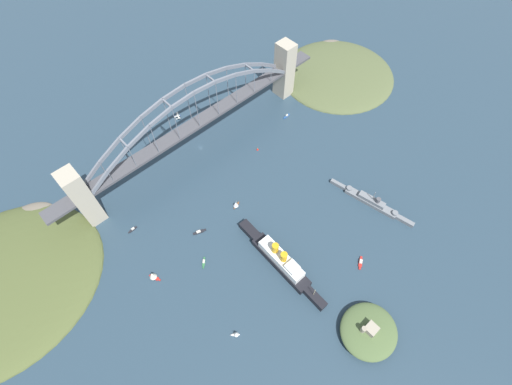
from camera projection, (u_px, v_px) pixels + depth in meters
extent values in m
plane|color=#283D4C|center=(201.00, 147.00, 354.55)|extent=(1400.00, 1400.00, 0.00)
cube|color=#ADA38E|center=(284.00, 70.00, 371.76)|extent=(14.71, 17.04, 60.52)
cube|color=#ADA38E|center=(82.00, 198.00, 286.68)|extent=(14.71, 17.04, 60.52)
cube|color=#47474C|center=(196.00, 123.00, 327.07)|extent=(213.67, 13.66, 2.40)
cube|color=#47474C|center=(298.00, 60.00, 376.82)|extent=(24.00, 13.66, 2.40)
cube|color=#47474C|center=(58.00, 210.00, 277.32)|extent=(24.00, 13.66, 2.40)
cube|color=slate|center=(270.00, 65.00, 360.61)|extent=(23.84, 1.80, 16.96)
cube|color=slate|center=(254.00, 64.00, 341.76)|extent=(23.54, 1.80, 13.96)
cube|color=slate|center=(236.00, 66.00, 325.56)|extent=(23.18, 1.80, 10.94)
cube|color=slate|center=(216.00, 71.00, 312.01)|extent=(22.78, 1.80, 7.89)
cube|color=slate|center=(195.00, 80.00, 301.12)|extent=(22.33, 1.80, 4.78)
cube|color=slate|center=(174.00, 92.00, 292.89)|extent=(22.33, 1.80, 4.78)
cube|color=slate|center=(152.00, 108.00, 287.31)|extent=(22.78, 1.80, 7.89)
cube|color=slate|center=(130.00, 128.00, 284.39)|extent=(23.18, 1.80, 10.94)
cube|color=slate|center=(110.00, 151.00, 284.12)|extent=(23.54, 1.80, 13.96)
cube|color=slate|center=(90.00, 176.00, 286.50)|extent=(23.84, 1.80, 16.96)
cube|color=slate|center=(279.00, 71.00, 355.69)|extent=(23.84, 1.80, 16.96)
cube|color=slate|center=(263.00, 71.00, 336.83)|extent=(23.54, 1.80, 13.96)
cube|color=slate|center=(245.00, 73.00, 320.63)|extent=(23.18, 1.80, 10.94)
cube|color=slate|center=(226.00, 78.00, 307.09)|extent=(22.78, 1.80, 7.89)
cube|color=slate|center=(205.00, 87.00, 296.20)|extent=(22.33, 1.80, 4.78)
cube|color=slate|center=(183.00, 100.00, 287.97)|extent=(22.33, 1.80, 4.78)
cube|color=slate|center=(161.00, 117.00, 282.39)|extent=(22.78, 1.80, 7.89)
cube|color=slate|center=(139.00, 137.00, 279.47)|extent=(23.18, 1.80, 10.94)
cube|color=slate|center=(118.00, 160.00, 279.20)|extent=(23.54, 1.80, 13.96)
cube|color=slate|center=(98.00, 185.00, 281.58)|extent=(23.84, 1.80, 16.96)
cube|color=slate|center=(282.00, 69.00, 368.24)|extent=(1.40, 12.29, 1.40)
cube|color=slate|center=(250.00, 68.00, 330.53)|extent=(1.40, 12.29, 1.40)
cube|color=slate|center=(211.00, 78.00, 303.44)|extent=(1.40, 12.29, 1.40)
cube|color=slate|center=(167.00, 104.00, 286.98)|extent=(1.40, 12.29, 1.40)
cube|color=slate|center=(124.00, 143.00, 281.13)|extent=(1.40, 12.29, 1.40)
cube|color=slate|center=(85.00, 193.00, 285.90)|extent=(1.40, 12.29, 1.40)
cylinder|color=slate|center=(262.00, 70.00, 355.99)|extent=(0.56, 0.56, 13.07)
cylinder|color=slate|center=(271.00, 76.00, 351.07)|extent=(0.56, 0.56, 13.07)
cylinder|color=slate|center=(245.00, 75.00, 343.11)|extent=(0.56, 0.56, 24.17)
cylinder|color=slate|center=(254.00, 82.00, 338.19)|extent=(0.56, 0.56, 24.17)
cylinder|color=slate|center=(227.00, 83.00, 331.56)|extent=(0.56, 0.56, 32.10)
cylinder|color=slate|center=(236.00, 89.00, 326.63)|extent=(0.56, 0.56, 32.10)
cylinder|color=slate|center=(208.00, 92.00, 321.33)|extent=(0.56, 0.56, 36.85)
cylinder|color=slate|center=(217.00, 99.00, 316.41)|extent=(0.56, 0.56, 36.85)
cylinder|color=slate|center=(188.00, 103.00, 312.43)|extent=(0.56, 0.56, 38.44)
cylinder|color=slate|center=(197.00, 110.00, 307.51)|extent=(0.56, 0.56, 38.44)
cylinder|color=slate|center=(167.00, 116.00, 304.86)|extent=(0.56, 0.56, 36.85)
cylinder|color=slate|center=(176.00, 124.00, 299.94)|extent=(0.56, 0.56, 36.85)
cylinder|color=slate|center=(146.00, 131.00, 298.62)|extent=(0.56, 0.56, 32.10)
cylinder|color=slate|center=(155.00, 140.00, 293.70)|extent=(0.56, 0.56, 32.10)
cylinder|color=slate|center=(124.00, 149.00, 293.71)|extent=(0.56, 0.56, 24.17)
cylinder|color=slate|center=(133.00, 157.00, 288.78)|extent=(0.56, 0.56, 24.17)
cylinder|color=slate|center=(103.00, 167.00, 290.12)|extent=(0.56, 0.56, 13.07)
cylinder|color=slate|center=(111.00, 177.00, 285.20)|extent=(0.56, 0.56, 13.07)
ellipsoid|color=#515B38|center=(337.00, 75.00, 413.34)|extent=(128.63, 126.74, 16.32)
ellipsoid|color=#756B5B|center=(330.00, 50.00, 438.08)|extent=(45.02, 38.02, 8.98)
ellipsoid|color=#4C562D|center=(1.00, 287.00, 278.01)|extent=(159.02, 138.97, 18.59)
ellipsoid|color=#756B5B|center=(25.00, 226.00, 306.64)|extent=(55.66, 41.69, 10.22)
cube|color=black|center=(281.00, 263.00, 285.35)|extent=(13.62, 56.63, 6.61)
cube|color=black|center=(315.00, 298.00, 269.89)|extent=(7.10, 18.96, 6.61)
cube|color=black|center=(250.00, 231.00, 300.81)|extent=(8.40, 19.00, 6.61)
cube|color=white|center=(281.00, 259.00, 279.47)|extent=(11.40, 42.51, 7.45)
cube|color=white|center=(292.00, 267.00, 270.22)|extent=(9.17, 9.56, 3.20)
cylinder|color=gold|center=(284.00, 257.00, 271.76)|extent=(5.33, 5.33, 8.87)
cylinder|color=gold|center=(275.00, 248.00, 275.68)|extent=(5.33, 5.33, 8.87)
cylinder|color=tan|center=(314.00, 292.00, 263.90)|extent=(0.50, 0.50, 10.00)
cube|color=slate|center=(371.00, 202.00, 317.68)|extent=(16.34, 48.18, 3.67)
cube|color=slate|center=(339.00, 185.00, 327.86)|extent=(6.27, 16.22, 3.67)
cube|color=slate|center=(405.00, 221.00, 307.51)|extent=(6.90, 16.35, 3.67)
cube|color=slate|center=(372.00, 200.00, 314.63)|extent=(10.27, 24.51, 3.63)
cylinder|color=slate|center=(349.00, 188.00, 322.22)|extent=(5.00, 5.00, 2.20)
cylinder|color=slate|center=(395.00, 213.00, 308.23)|extent=(5.00, 5.00, 2.20)
cylinder|color=slate|center=(374.00, 196.00, 308.92)|extent=(0.60, 0.60, 10.00)
cylinder|color=#4C4C51|center=(378.00, 200.00, 309.74)|extent=(3.93, 3.93, 4.40)
ellipsoid|color=#4C6038|center=(369.00, 331.00, 255.84)|extent=(41.70, 39.88, 9.07)
cube|color=#9E937F|center=(371.00, 329.00, 250.64)|extent=(8.00, 8.00, 6.99)
cylinder|color=gray|center=(363.00, 330.00, 250.07)|extent=(3.60, 3.60, 7.68)
cylinder|color=#B7B7B2|center=(177.00, 117.00, 376.66)|extent=(5.00, 2.80, 0.90)
cylinder|color=#B7B7B2|center=(178.00, 119.00, 375.08)|extent=(5.00, 2.80, 0.90)
cylinder|color=navy|center=(177.00, 116.00, 375.81)|extent=(0.14, 0.14, 1.15)
cylinder|color=navy|center=(178.00, 118.00, 374.23)|extent=(0.14, 0.14, 1.15)
ellipsoid|color=beige|center=(177.00, 116.00, 373.96)|extent=(6.56, 3.81, 1.37)
cylinder|color=navy|center=(180.00, 115.00, 374.51)|extent=(1.24, 1.51, 1.30)
cube|color=beige|center=(178.00, 115.00, 373.63)|extent=(5.43, 9.81, 0.20)
cube|color=beige|center=(175.00, 117.00, 373.31)|extent=(2.48, 3.91, 0.12)
cube|color=navy|center=(174.00, 116.00, 372.22)|extent=(1.06, 0.54, 1.50)
cube|color=#B2231E|center=(360.00, 263.00, 288.11)|extent=(7.28, 5.86, 1.04)
cube|color=#B2231E|center=(360.00, 268.00, 285.70)|extent=(2.73, 2.45, 1.04)
cube|color=#B2231E|center=(361.00, 258.00, 290.52)|extent=(2.88, 2.71, 1.04)
cube|color=beige|center=(361.00, 261.00, 287.62)|extent=(4.06, 3.62, 1.20)
cube|color=#B2231E|center=(155.00, 278.00, 281.54)|extent=(4.76, 6.60, 0.78)
cube|color=#B2231E|center=(159.00, 280.00, 280.60)|extent=(1.88, 2.32, 0.78)
cube|color=#B2231E|center=(151.00, 276.00, 282.48)|extent=(2.11, 2.41, 0.78)
cylinder|color=tan|center=(154.00, 276.00, 277.54)|extent=(0.16, 0.16, 8.47)
cone|color=silver|center=(152.00, 275.00, 278.31)|extent=(7.17, 7.17, 6.78)
cube|color=black|center=(133.00, 230.00, 304.30)|extent=(5.19, 2.22, 1.05)
cube|color=black|center=(129.00, 232.00, 302.96)|extent=(1.75, 1.16, 1.05)
cube|color=black|center=(136.00, 227.00, 305.64)|extent=(1.76, 1.38, 1.05)
cube|color=beige|center=(133.00, 229.00, 303.65)|extent=(2.63, 1.69, 1.10)
cube|color=brown|center=(236.00, 205.00, 317.57)|extent=(5.34, 3.46, 0.86)
cube|color=brown|center=(238.00, 203.00, 319.12)|extent=(1.85, 1.39, 0.86)
cube|color=brown|center=(234.00, 208.00, 316.01)|extent=(1.91, 1.57, 0.86)
cylinder|color=tan|center=(237.00, 203.00, 314.55)|extent=(0.16, 0.16, 6.82)
cone|color=white|center=(236.00, 204.00, 314.15)|extent=(5.64, 5.64, 5.45)
cube|color=#234C8C|center=(286.00, 116.00, 376.81)|extent=(5.84, 2.46, 0.96)
cube|color=#234C8C|center=(284.00, 118.00, 375.26)|extent=(1.99, 1.23, 0.96)
cube|color=#234C8C|center=(289.00, 114.00, 378.36)|extent=(2.01, 1.44, 0.96)
cube|color=beige|center=(287.00, 115.00, 376.24)|extent=(2.98, 1.80, 1.11)
cube|color=silver|center=(235.00, 335.00, 258.26)|extent=(3.97, 3.67, 1.08)
cube|color=silver|center=(232.00, 335.00, 258.18)|extent=(1.44, 1.36, 1.08)
cube|color=silver|center=(239.00, 335.00, 258.33)|extent=(1.52, 1.46, 1.08)
cylinder|color=tan|center=(234.00, 334.00, 255.39)|extent=(0.16, 0.16, 5.75)
cone|color=white|center=(236.00, 334.00, 255.66)|extent=(5.03, 5.03, 4.60)
cube|color=black|center=(200.00, 232.00, 303.17)|extent=(7.29, 4.73, 1.16)
cube|color=black|center=(205.00, 230.00, 304.13)|extent=(2.62, 2.09, 1.16)
cube|color=black|center=(194.00, 234.00, 302.20)|extent=(2.72, 2.35, 1.16)
cube|color=beige|center=(198.00, 232.00, 302.02)|extent=(3.91, 3.07, 1.15)
cube|color=#2D6B3D|center=(204.00, 263.00, 288.28)|extent=(5.51, 5.59, 0.89)
cube|color=#2D6B3D|center=(203.00, 267.00, 286.16)|extent=(2.15, 2.17, 0.89)
cube|color=#2D6B3D|center=(204.00, 258.00, 290.40)|extent=(2.31, 2.33, 0.89)
cube|color=beige|center=(204.00, 261.00, 287.80)|extent=(3.19, 3.22, 1.21)
cone|color=red|center=(258.00, 149.00, 351.82)|extent=(2.20, 2.20, 2.20)
sphere|color=#F2E566|center=(258.00, 148.00, 350.65)|extent=(0.50, 0.50, 0.50)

